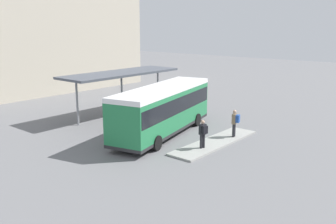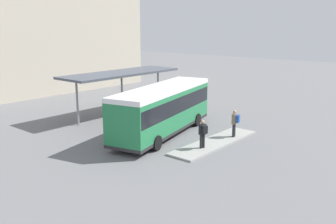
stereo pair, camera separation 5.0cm
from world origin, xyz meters
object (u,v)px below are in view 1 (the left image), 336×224
Objects in this scene: bicycle_blue at (198,105)px; pedestrian_waiting at (235,121)px; potted_planter_near_shelter at (122,117)px; bicycle_green at (193,104)px; city_bus at (163,107)px; pedestrian_companion at (203,132)px; potted_planter_far_side at (142,112)px.

pedestrian_waiting is at bearing 145.58° from bicycle_blue.
bicycle_blue is 8.16m from potted_planter_near_shelter.
potted_planter_near_shelter reaches higher than bicycle_green.
city_bus reaches higher than potted_planter_near_shelter.
city_bus is at bearing 108.90° from bicycle_green.
potted_planter_far_side is at bearing -1.81° from pedestrian_companion.
bicycle_blue is at bearing -10.94° from potted_planter_far_side.
potted_planter_near_shelter is (0.72, 7.80, -0.47)m from pedestrian_companion.
potted_planter_near_shelter is at bearing 179.43° from potted_planter_far_side.
city_bus is 5.80× the size of pedestrian_waiting.
potted_planter_far_side is at bearing 82.36° from bicycle_green.
potted_planter_far_side is (-6.20, 0.40, 0.31)m from bicycle_green.
potted_planter_far_side is (2.14, -0.02, 0.04)m from potted_planter_near_shelter.
bicycle_blue is at bearing 5.30° from city_bus.
bicycle_blue is 6.04m from potted_planter_far_side.
bicycle_blue is (5.49, 6.88, -0.78)m from pedestrian_waiting.
pedestrian_waiting is (2.34, -4.21, -0.77)m from city_bus.
potted_planter_near_shelter is at bearing 13.09° from pedestrian_companion.
pedestrian_companion is (-0.96, -3.97, -0.82)m from city_bus.
pedestrian_companion is 1.01× the size of bicycle_green.
potted_planter_near_shelter is 2.14m from potted_planter_far_side.
potted_planter_near_shelter is 0.95× the size of potted_planter_far_side.
pedestrian_waiting is 9.59m from bicycle_green.
city_bus is 4.16m from pedestrian_companion.
pedestrian_companion reaches higher than bicycle_blue.
pedestrian_waiting is 3.31m from pedestrian_companion.
city_bus is at bearing -116.51° from potted_planter_far_side.
potted_planter_far_side reaches higher than potted_planter_near_shelter.
pedestrian_companion is at bearing 125.22° from bicycle_green.
city_bus reaches higher than pedestrian_waiting.
bicycle_blue is 1.44× the size of potted_planter_near_shelter.
city_bus is at bearing -86.47° from potted_planter_near_shelter.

